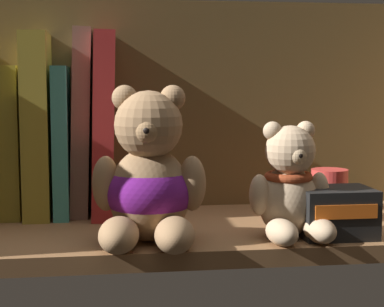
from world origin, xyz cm
name	(u,v)px	position (x,y,z in cm)	size (l,w,h in cm)	color
shelf_board	(191,233)	(0.00, 0.00, 1.00)	(83.32, 25.33, 2.00)	brown
shelf_back_panel	(178,112)	(0.00, 13.26, 15.54)	(85.72, 1.20, 31.08)	brown
book_5	(12,142)	(-22.68, 9.54, 11.88)	(2.95, 10.09, 19.76)	olive
book_6	(39,125)	(-19.12, 9.54, 14.01)	(3.36, 12.55, 24.02)	olive
book_7	(62,141)	(-16.05, 9.54, 11.86)	(1.98, 12.07, 19.73)	teal
book_8	(81,122)	(-13.50, 9.54, 14.35)	(2.31, 9.16, 24.70)	#7C5E4E
book_9	(103,124)	(-10.60, 9.54, 14.06)	(2.68, 14.50, 24.13)	#B42A2A
teddy_bear_larger	(149,181)	(-5.70, -7.88, 8.83)	(12.83, 13.59, 17.37)	#93704C
teddy_bear_smaller	(290,188)	(10.39, -7.73, 7.67)	(9.77, 10.01, 13.28)	tan
pillar_candle	(329,195)	(18.02, 0.51, 5.31)	(4.69, 4.69, 6.62)	#C63833
small_product_box	(335,212)	(15.72, -7.93, 4.81)	(8.36, 6.77, 5.61)	black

